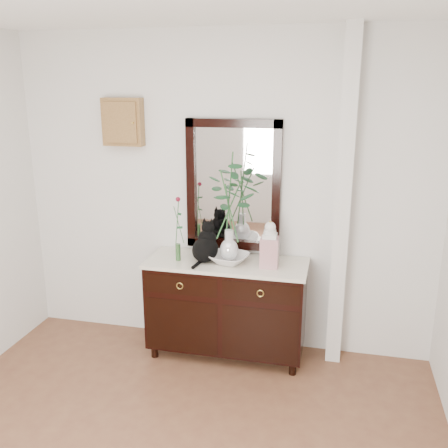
% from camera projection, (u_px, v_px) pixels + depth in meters
% --- Properties ---
extents(wall_back, '(3.60, 0.04, 2.70)m').
position_uv_depth(wall_back, '(222.00, 195.00, 4.23)').
color(wall_back, silver).
rests_on(wall_back, ground).
extents(pilaster, '(0.12, 0.20, 2.70)m').
position_uv_depth(pilaster, '(343.00, 204.00, 3.94)').
color(pilaster, silver).
rests_on(pilaster, ground).
extents(sideboard, '(1.33, 0.52, 0.82)m').
position_uv_depth(sideboard, '(227.00, 303.00, 4.21)').
color(sideboard, black).
rests_on(sideboard, ground).
extents(wall_mirror, '(0.80, 0.06, 1.10)m').
position_uv_depth(wall_mirror, '(233.00, 186.00, 4.17)').
color(wall_mirror, black).
rests_on(wall_mirror, wall_back).
extents(key_cabinet, '(0.35, 0.10, 0.40)m').
position_uv_depth(key_cabinet, '(123.00, 122.00, 4.21)').
color(key_cabinet, brown).
rests_on(key_cabinet, wall_back).
extents(cat, '(0.27, 0.32, 0.33)m').
position_uv_depth(cat, '(205.00, 242.00, 4.08)').
color(cat, black).
rests_on(cat, sideboard).
extents(lotus_bowl, '(0.38, 0.38, 0.08)m').
position_uv_depth(lotus_bowl, '(229.00, 258.00, 4.07)').
color(lotus_bowl, silver).
rests_on(lotus_bowl, sideboard).
extents(vase_branches, '(0.48, 0.48, 0.91)m').
position_uv_depth(vase_branches, '(229.00, 207.00, 3.95)').
color(vase_branches, silver).
rests_on(vase_branches, lotus_bowl).
extents(bud_vase_rose, '(0.07, 0.07, 0.55)m').
position_uv_depth(bud_vase_rose, '(177.00, 228.00, 4.06)').
color(bud_vase_rose, '#325C2E').
rests_on(bud_vase_rose, sideboard).
extents(ginger_jar, '(0.15, 0.15, 0.38)m').
position_uv_depth(ginger_jar, '(270.00, 244.00, 3.95)').
color(ginger_jar, silver).
rests_on(ginger_jar, sideboard).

